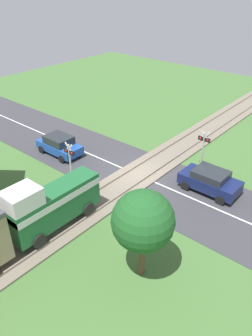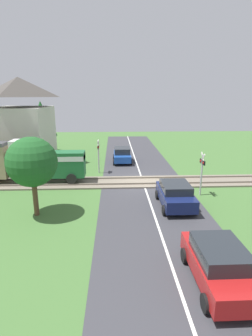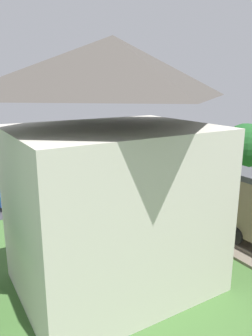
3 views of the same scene
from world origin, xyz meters
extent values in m
plane|color=#426B33|center=(0.00, 0.00, 0.00)|extent=(60.00, 60.00, 0.00)
cube|color=#38383D|center=(0.00, 0.00, 0.01)|extent=(48.00, 6.40, 0.02)
cube|color=silver|center=(0.00, 0.00, 0.02)|extent=(48.00, 0.12, 0.00)
cube|color=#756B5B|center=(0.00, 0.00, 0.06)|extent=(2.80, 48.00, 0.12)
cube|color=slate|center=(-0.72, 0.00, 0.18)|extent=(0.10, 48.00, 0.12)
cube|color=slate|center=(0.72, 0.00, 0.18)|extent=(0.10, 48.00, 0.12)
cube|color=#1E6033|center=(0.00, 7.12, 1.57)|extent=(1.35, 5.29, 1.90)
cube|color=silver|center=(0.00, 7.12, 2.09)|extent=(1.37, 5.29, 0.36)
cube|color=silver|center=(0.00, 8.92, 2.97)|extent=(1.35, 1.69, 0.90)
cylinder|color=black|center=(-0.72, 5.43, 0.62)|extent=(0.14, 0.76, 0.76)
cylinder|color=black|center=(0.72, 5.43, 0.62)|extent=(0.14, 0.76, 0.76)
cylinder|color=black|center=(-0.72, 8.82, 0.62)|extent=(0.14, 0.76, 0.76)
cylinder|color=black|center=(0.72, 8.82, 0.62)|extent=(0.14, 0.76, 0.76)
cylinder|color=black|center=(0.72, 11.49, 0.62)|extent=(0.14, 0.76, 0.76)
cube|color=#141E4C|center=(-4.61, -1.44, 0.66)|extent=(3.75, 1.78, 0.71)
cube|color=#23282D|center=(-4.61, -1.44, 1.24)|extent=(2.06, 1.64, 0.47)
cylinder|color=black|center=(-3.39, -0.55, 0.30)|extent=(0.60, 0.18, 0.60)
cylinder|color=black|center=(-3.39, -2.33, 0.30)|extent=(0.60, 0.18, 0.60)
cylinder|color=black|center=(-5.83, -0.55, 0.30)|extent=(0.60, 0.18, 0.60)
cylinder|color=black|center=(-5.83, -2.33, 0.30)|extent=(0.60, 0.18, 0.60)
cube|color=#1E4CA8|center=(6.61, 1.44, 0.61)|extent=(3.71, 1.67, 0.62)
cube|color=#23282D|center=(6.61, 1.44, 1.21)|extent=(2.04, 1.53, 0.58)
cylinder|color=black|center=(5.40, 0.61, 0.30)|extent=(0.60, 0.18, 0.60)
cylinder|color=black|center=(5.40, 2.27, 0.30)|extent=(0.60, 0.18, 0.60)
cylinder|color=black|center=(7.81, 0.61, 0.30)|extent=(0.60, 0.18, 0.60)
cylinder|color=black|center=(7.81, 2.27, 0.30)|extent=(0.60, 0.18, 0.60)
cube|color=#A81919|center=(-11.45, -1.44, 0.65)|extent=(3.90, 1.75, 0.70)
cube|color=#23282D|center=(-11.45, -1.44, 1.27)|extent=(2.15, 1.61, 0.53)
cylinder|color=black|center=(-10.18, -0.57, 0.30)|extent=(0.60, 0.18, 0.60)
cylinder|color=black|center=(-10.18, -2.31, 0.30)|extent=(0.60, 0.18, 0.60)
cylinder|color=black|center=(-12.72, -0.57, 0.30)|extent=(0.60, 0.18, 0.60)
cylinder|color=black|center=(-12.72, -2.31, 0.30)|extent=(0.60, 0.18, 0.60)
cylinder|color=#B7B7B7|center=(-2.82, -3.59, 1.42)|extent=(0.12, 0.12, 2.85)
cube|color=black|center=(-2.82, -3.59, 2.33)|extent=(0.90, 0.08, 0.28)
sphere|color=red|center=(-3.09, -3.59, 2.33)|extent=(0.18, 0.18, 0.18)
sphere|color=red|center=(-2.55, -3.59, 2.33)|extent=(0.18, 0.18, 0.18)
cube|color=silver|center=(-2.82, -3.59, 2.60)|extent=(0.72, 0.04, 0.72)
cube|color=silver|center=(-2.82, -3.59, 2.60)|extent=(0.72, 0.04, 0.72)
cylinder|color=#B7B7B7|center=(2.82, 3.59, 1.42)|extent=(0.12, 0.12, 2.85)
cube|color=black|center=(2.82, 3.59, 2.33)|extent=(0.90, 0.08, 0.28)
sphere|color=red|center=(3.09, 3.59, 2.33)|extent=(0.18, 0.18, 0.18)
sphere|color=red|center=(2.55, 3.59, 2.33)|extent=(0.18, 0.18, 0.18)
cube|color=silver|center=(2.82, 3.59, 2.60)|extent=(0.72, 0.04, 0.72)
cube|color=silver|center=(2.82, 3.59, 2.60)|extent=(0.72, 0.04, 0.72)
cube|color=beige|center=(6.23, 10.98, 2.77)|extent=(6.32, 4.90, 5.54)
pyramid|color=#47423D|center=(6.23, 10.98, 7.33)|extent=(6.82, 5.30, 1.79)
cube|color=#472D1E|center=(3.06, 10.98, 1.05)|extent=(0.06, 1.10, 2.10)
cylinder|color=#333338|center=(1.50, 11.31, 0.74)|extent=(0.43, 0.43, 1.49)
sphere|color=#936B4C|center=(1.50, 11.31, 1.62)|extent=(0.27, 0.27, 0.27)
cylinder|color=brown|center=(-5.44, 6.68, 0.97)|extent=(0.28, 0.28, 1.95)
sphere|color=#1E5623|center=(-5.44, 6.68, 3.11)|extent=(2.74, 2.74, 2.74)
camera|label=1|loc=(-11.78, 15.29, 12.00)|focal=35.00mm
camera|label=2|loc=(-19.34, 2.23, 6.55)|focal=28.00mm
camera|label=3|loc=(11.17, 19.98, 6.88)|focal=35.00mm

